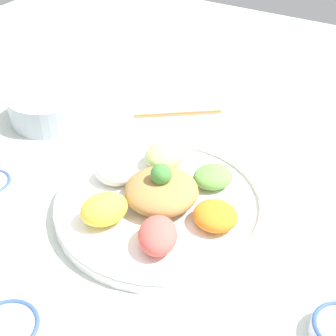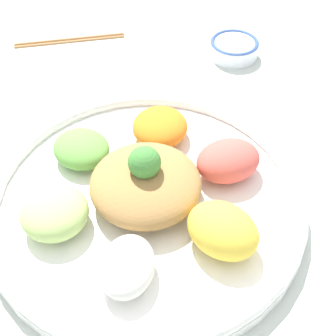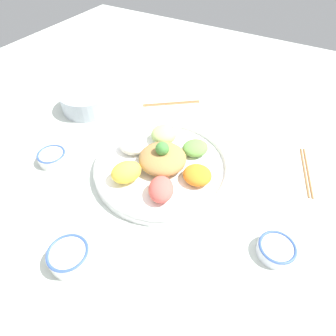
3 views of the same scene
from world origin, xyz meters
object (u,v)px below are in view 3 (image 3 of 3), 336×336
Objects in this scene: rice_bowl_blue at (52,157)px; side_serving_bowl at (86,99)px; chopsticks_pair_near at (171,103)px; sauce_bowl_red at (276,249)px; sauce_bowl_dark at (69,256)px; chopsticks_pair_far at (307,171)px; serving_spoon_main at (30,203)px; salad_platter at (162,164)px.

side_serving_bowl reaches higher than rice_bowl_blue.
side_serving_bowl is 0.33m from chopsticks_pair_near.
rice_bowl_blue is at bearing 3.21° from sauce_bowl_red.
chopsticks_pair_near is at bearing -79.94° from sauce_bowl_dark.
sauce_bowl_red is 0.84m from side_serving_bowl.
sauce_bowl_red is 0.46× the size of side_serving_bowl.
side_serving_bowl is at bearing 77.19° from chopsticks_pair_far.
serving_spoon_main is (0.63, 0.19, -0.01)m from sauce_bowl_red.
side_serving_bowl is 0.82m from chopsticks_pair_far.
chopsticks_pair_near is 1.43× the size of serving_spoon_main.
sauce_bowl_red is 0.47× the size of chopsticks_pair_near.
salad_platter reaches higher than rice_bowl_blue.
chopsticks_pair_far is at bearing -126.14° from sauce_bowl_dark.
sauce_bowl_dark is (0.03, 0.36, -0.00)m from salad_platter.
sauce_bowl_red is (-0.38, 0.10, -0.01)m from salad_platter.
serving_spoon_main is at bearing 43.75° from chopsticks_pair_near.
salad_platter is 0.45m from chopsticks_pair_far.
salad_platter is at bearing -95.16° from sauce_bowl_dark.
salad_platter is at bearing -43.57° from serving_spoon_main.
salad_platter is 4.33× the size of sauce_bowl_dark.
serving_spoon_main is at bearing 111.19° from side_serving_bowl.
sauce_bowl_red is at bearing -147.49° from sauce_bowl_dark.
sauce_bowl_red is at bearing -76.07° from serving_spoon_main.
rice_bowl_blue is at bearing 33.34° from chopsticks_pair_near.
rice_bowl_blue is at bearing 20.42° from serving_spoon_main.
sauce_bowl_dark reaches higher than serving_spoon_main.
chopsticks_pair_far is (-0.42, -0.58, -0.02)m from sauce_bowl_dark.
chopsticks_pair_near is 0.64m from serving_spoon_main.
chopsticks_pair_far is 1.54× the size of serving_spoon_main.
serving_spoon_main is (-0.17, 0.44, -0.04)m from side_serving_bowl.
salad_platter reaches higher than sauce_bowl_dark.
rice_bowl_blue reaches higher than chopsticks_pair_near.
salad_platter is 2.17× the size of side_serving_bowl.
chopsticks_pair_far is (-0.55, 0.12, -0.00)m from chopsticks_pair_near.
rice_bowl_blue is 0.46× the size of side_serving_bowl.
salad_platter reaches higher than side_serving_bowl.
chopsticks_pair_far is at bearing -92.21° from sauce_bowl_red.
salad_platter is 4.68× the size of sauce_bowl_red.
salad_platter is at bearing 161.67° from side_serving_bowl.
chopsticks_pair_far is (-0.01, -0.32, -0.01)m from sauce_bowl_red.
chopsticks_pair_near is at bearing 59.72° from chopsticks_pair_far.
sauce_bowl_dark reaches higher than rice_bowl_blue.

